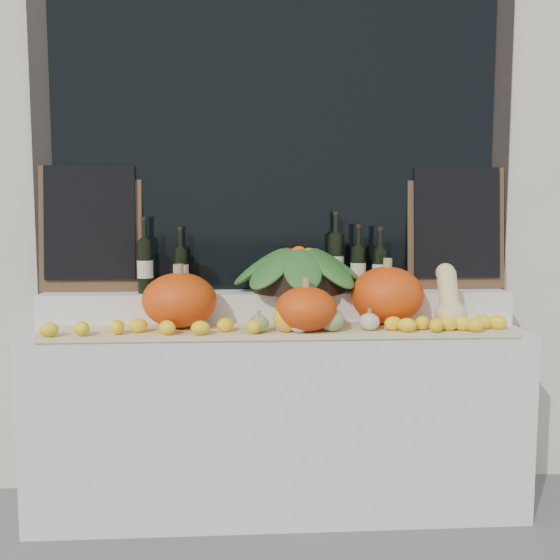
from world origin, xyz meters
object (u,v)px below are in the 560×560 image
Objects in this scene: wine_bottle_tall at (335,262)px; pumpkin_left at (180,300)px; pumpkin_right at (387,295)px; produce_bowl at (299,269)px; butternut_squash at (449,301)px.

pumpkin_left is at bearing -161.11° from wine_bottle_tall.
produce_bowl reaches higher than pumpkin_right.
produce_bowl is (-0.40, 0.17, 0.11)m from pumpkin_right.
wine_bottle_tall reaches higher than pumpkin_left.
pumpkin_left is 0.99× the size of pumpkin_right.
wine_bottle_tall is (0.19, 0.04, 0.03)m from produce_bowl.
pumpkin_right is (0.97, 0.04, 0.01)m from pumpkin_left.
pumpkin_right is at bearing -23.11° from produce_bowl.
produce_bowl is (-0.67, 0.28, 0.12)m from butternut_squash.
pumpkin_right is at bearing 2.58° from pumpkin_left.
pumpkin_right is 0.45m from produce_bowl.
wine_bottle_tall is at bearing 18.89° from pumpkin_left.
wine_bottle_tall reaches higher than butternut_squash.
produce_bowl is (0.57, 0.22, 0.12)m from pumpkin_left.
pumpkin_right is at bearing 157.59° from butternut_squash.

